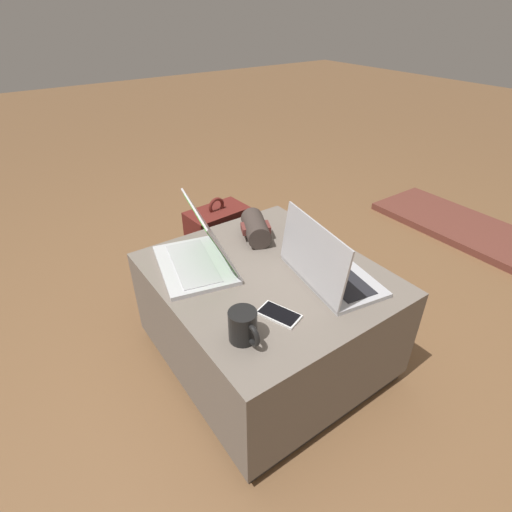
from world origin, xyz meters
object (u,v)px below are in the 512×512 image
at_px(cell_phone, 279,314).
at_px(wrist_brace, 256,228).
at_px(backpack, 218,249).
at_px(laptop_far, 326,268).
at_px(coffee_mug, 244,326).
at_px(laptop_near, 200,254).

distance_m(cell_phone, wrist_brace, 0.51).
height_order(cell_phone, backpack, backpack).
xyz_separation_m(laptop_far, coffee_mug, (0.08, -0.41, 0.00)).
height_order(laptop_far, wrist_brace, laptop_far).
distance_m(wrist_brace, coffee_mug, 0.60).
distance_m(laptop_near, coffee_mug, 0.43).
xyz_separation_m(laptop_near, coffee_mug, (0.42, -0.09, -0.00)).
bearing_deg(laptop_near, backpack, 156.51).
height_order(backpack, coffee_mug, coffee_mug).
relative_size(wrist_brace, coffee_mug, 1.73).
xyz_separation_m(wrist_brace, coffee_mug, (0.47, -0.38, 0.00)).
bearing_deg(laptop_near, coffee_mug, 1.91).
xyz_separation_m(cell_phone, coffee_mug, (0.02, -0.15, 0.05)).
bearing_deg(coffee_mug, laptop_far, 101.22).
bearing_deg(cell_phone, laptop_far, -7.10).
xyz_separation_m(cell_phone, wrist_brace, (-0.45, 0.23, 0.04)).
distance_m(laptop_near, wrist_brace, 0.29).
relative_size(laptop_near, cell_phone, 2.66).
bearing_deg(laptop_far, wrist_brace, 14.73).
relative_size(laptop_far, wrist_brace, 1.88).
relative_size(laptop_near, coffee_mug, 3.22).
relative_size(backpack, wrist_brace, 2.29).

